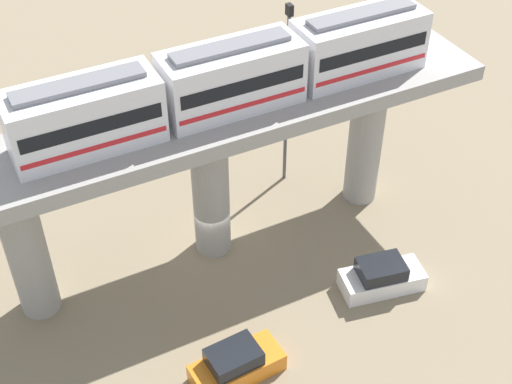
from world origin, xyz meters
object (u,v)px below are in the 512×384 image
Objects in this scene: train at (231,78)px; signal_post at (287,91)px; parked_car_white at (382,277)px; parked_car_orange at (236,365)px.

train reaches higher than signal_post.
signal_post is (3.40, -4.91, -4.04)m from train.
parked_car_white is at bearing -142.68° from train.
train is 12.61m from parked_car_white.
train reaches higher than parked_car_orange.
parked_car_white is 11.39m from signal_post.
signal_post reaches higher than parked_car_orange.
parked_car_white is 0.40× the size of signal_post.
parked_car_orange is 0.38× the size of signal_post.
train is at bearing -28.73° from parked_car_orange.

